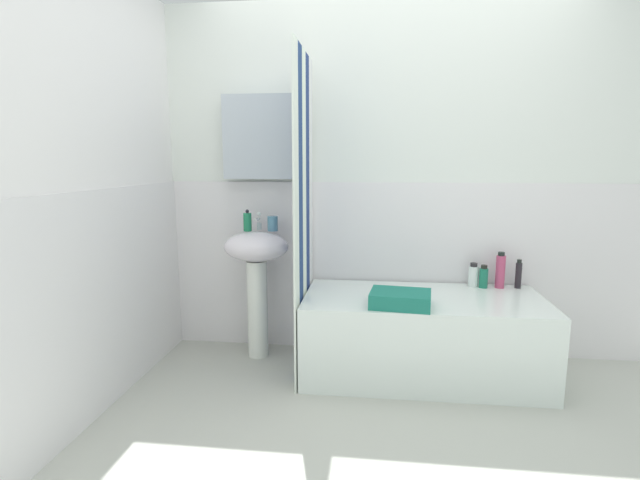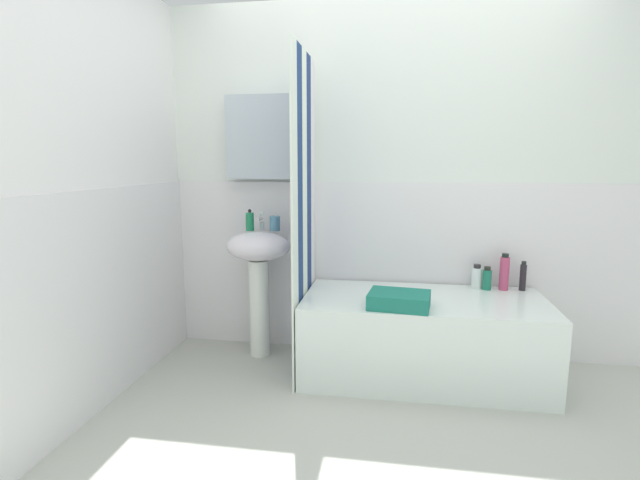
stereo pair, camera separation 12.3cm
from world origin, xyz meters
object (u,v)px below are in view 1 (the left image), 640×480
lotion_bottle (484,277)px  conditioner_bottle (473,276)px  soap_dispenser (247,222)px  bathtub (422,336)px  sink (257,266)px  toothbrush_cup (273,224)px  towel_folded (400,299)px  shampoo_bottle (518,275)px  body_wash_bottle (500,271)px

lotion_bottle → conditioner_bottle: size_ratio=0.95×
soap_dispenser → conditioner_bottle: (1.52, 0.09, -0.35)m
bathtub → lotion_bottle: size_ratio=9.62×
sink → conditioner_bottle: sink is taller
lotion_bottle → conditioner_bottle: (-0.06, 0.02, 0.00)m
soap_dispenser → lotion_bottle: bearing=2.4°
sink → toothbrush_cup: toothbrush_cup is taller
soap_dispenser → towel_folded: size_ratio=0.43×
conditioner_bottle → towel_folded: (-0.51, -0.50, -0.03)m
shampoo_bottle → lotion_bottle: 0.23m
soap_dispenser → toothbrush_cup: 0.17m
sink → lotion_bottle: size_ratio=5.69×
lotion_bottle → conditioner_bottle: conditioner_bottle is taller
body_wash_bottle → lotion_bottle: bearing=-174.9°
shampoo_bottle → towel_folded: shampoo_bottle is taller
sink → shampoo_bottle: bearing=3.7°
sink → bathtub: (1.11, -0.17, -0.38)m
soap_dispenser → body_wash_bottle: 1.72m
sink → towel_folded: 1.03m
body_wash_bottle → towel_folded: size_ratio=0.70×
soap_dispenser → lotion_bottle: soap_dispenser is taller
conditioner_bottle → soap_dispenser: bearing=-176.7°
sink → body_wash_bottle: (1.63, 0.11, -0.01)m
bathtub → conditioner_bottle: (0.35, 0.28, 0.33)m
bathtub → conditioner_bottle: 0.56m
bathtub → body_wash_bottle: body_wash_bottle is taller
shampoo_bottle → bathtub: bearing=-156.5°
body_wash_bottle → towel_folded: bearing=-144.1°
conditioner_bottle → shampoo_bottle: bearing=-1.2°
lotion_bottle → conditioner_bottle: 0.07m
bathtub → shampoo_bottle: (0.64, 0.28, 0.35)m
lotion_bottle → soap_dispenser: bearing=-177.6°
soap_dispenser → toothbrush_cup: (0.17, 0.03, -0.01)m
shampoo_bottle → body_wash_bottle: size_ratio=0.80×
bathtub → towel_folded: 0.40m
soap_dispenser → towel_folded: soap_dispenser is taller
body_wash_bottle → lotion_bottle: size_ratio=1.57×
toothbrush_cup → lotion_bottle: toothbrush_cup is taller
bathtub → toothbrush_cup: bearing=167.2°
body_wash_bottle → towel_folded: body_wash_bottle is taller
soap_dispenser → bathtub: size_ratio=0.10×
body_wash_bottle → towel_folded: (-0.67, -0.49, -0.07)m
toothbrush_cup → conditioner_bottle: 1.40m
shampoo_bottle → conditioner_bottle: (-0.29, 0.01, -0.02)m
sink → bathtub: sink is taller
sink → lotion_bottle: (1.52, 0.10, -0.06)m
lotion_bottle → towel_folded: 0.74m
lotion_bottle → sink: bearing=-176.4°
bathtub → shampoo_bottle: size_ratio=7.64×
shampoo_bottle → lotion_bottle: shampoo_bottle is taller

